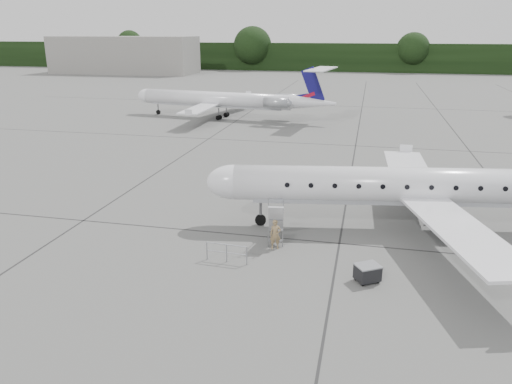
# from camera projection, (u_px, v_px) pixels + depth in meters

# --- Properties ---
(ground) EXTENTS (320.00, 320.00, 0.00)m
(ground) POSITION_uv_depth(u_px,v_px,m) (397.00, 278.00, 24.49)
(ground) COLOR slate
(ground) RESTS_ON ground
(treeline) EXTENTS (260.00, 4.00, 8.00)m
(treeline) POSITION_uv_depth(u_px,v_px,m) (380.00, 58.00, 143.83)
(treeline) COLOR black
(treeline) RESTS_ON ground
(terminal_building) EXTENTS (40.00, 14.00, 10.00)m
(terminal_building) POSITION_uv_depth(u_px,v_px,m) (124.00, 55.00, 139.71)
(terminal_building) COLOR gray
(terminal_building) RESTS_ON ground
(main_regional_jet) EXTENTS (32.97, 26.08, 7.66)m
(main_regional_jet) POSITION_uv_depth(u_px,v_px,m) (431.00, 168.00, 29.36)
(main_regional_jet) COLOR silver
(main_regional_jet) RESTS_ON ground
(airstair) EXTENTS (1.20, 2.33, 2.40)m
(airstair) POSITION_uv_depth(u_px,v_px,m) (276.00, 220.00, 28.57)
(airstair) COLOR silver
(airstair) RESTS_ON ground
(passenger) EXTENTS (0.71, 0.56, 1.69)m
(passenger) POSITION_uv_depth(u_px,v_px,m) (275.00, 235.00, 27.48)
(passenger) COLOR olive
(passenger) RESTS_ON ground
(safety_railing) EXTENTS (2.20, 0.21, 1.00)m
(safety_railing) POSITION_uv_depth(u_px,v_px,m) (227.00, 253.00, 25.98)
(safety_railing) COLOR gray
(safety_railing) RESTS_ON ground
(baggage_cart) EXTENTS (1.38, 1.32, 0.94)m
(baggage_cart) POSITION_uv_depth(u_px,v_px,m) (367.00, 273.00, 23.96)
(baggage_cart) COLOR black
(baggage_cart) RESTS_ON ground
(bg_regional_left) EXTENTS (29.65, 23.04, 7.17)m
(bg_regional_left) POSITION_uv_depth(u_px,v_px,m) (216.00, 92.00, 68.00)
(bg_regional_left) COLOR silver
(bg_regional_left) RESTS_ON ground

